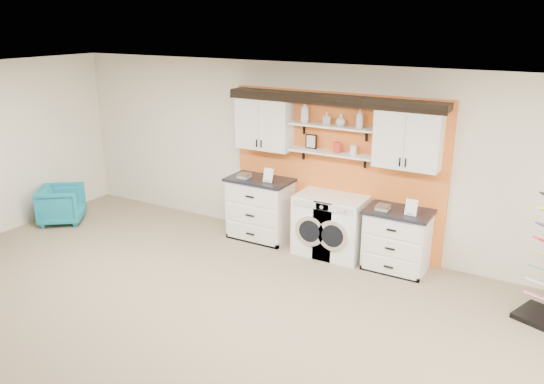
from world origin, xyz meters
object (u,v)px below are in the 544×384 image
Objects in this scene: base_cabinet_right at (397,240)px; washer at (320,223)px; base_cabinet_left at (260,208)px; armchair at (62,205)px; dryer at (342,227)px.

washer is (-1.21, -0.00, 0.02)m from base_cabinet_right.
base_cabinet_left is 1.14× the size of base_cabinet_right.
base_cabinet_right is 1.27× the size of armchair.
armchair is (-5.63, -1.14, -0.12)m from base_cabinet_right.
dryer reaches higher than washer.
base_cabinet_left is 1.12× the size of dryer.
washer is at bearing 180.00° from dryer.
base_cabinet_right is at bearing -115.74° from armchair.
dryer reaches higher than armchair.
base_cabinet_left is 1.12× the size of washer.
base_cabinet_left reaches higher than base_cabinet_right.
base_cabinet_left reaches higher than armchair.
washer is 1.00× the size of dryer.
armchair is at bearing -165.56° from washer.
washer reaches higher than base_cabinet_right.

